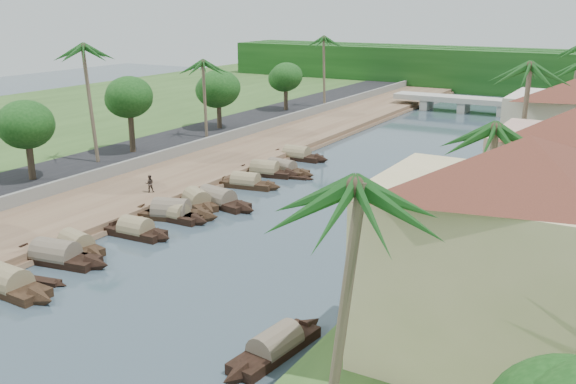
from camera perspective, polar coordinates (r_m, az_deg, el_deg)
The scene contains 38 objects.
ground at distance 40.08m, azimuth -8.53°, elevation -7.91°, with size 220.00×220.00×0.00m, color #364752.
left_bank at distance 64.21m, azimuth -8.72°, elevation 1.80°, with size 10.00×180.00×0.80m, color brown.
right_bank at distance 51.00m, azimuth 23.83°, elevation -3.07°, with size 16.00×180.00×1.20m, color #2C4B1E.
road at distance 69.66m, azimuth -14.22°, elevation 2.89°, with size 8.00×180.00×1.40m, color black.
retaining_wall at distance 66.64m, azimuth -11.59°, elevation 3.03°, with size 0.40×180.00×1.10m, color slate.
treeline at distance 130.98m, azimuth 20.01°, elevation 10.02°, with size 120.00×14.00×8.00m.
bridge at distance 103.99m, azimuth 17.00°, elevation 7.60°, with size 28.00×4.00×2.40m.
building_near at distance 28.46m, azimuth 19.71°, elevation -5.17°, with size 14.85×14.85×10.20m.
sampan_2 at distance 41.93m, azimuth -23.81°, elevation -7.45°, with size 8.79×2.24×2.29m.
sampan_3 at distance 45.04m, azimuth -19.94°, elevation -5.39°, with size 8.63×3.12×2.27m.
sampan_4 at distance 46.67m, azimuth -18.30°, elevation -4.47°, with size 6.80×2.78×1.93m.
sampan_5 at distance 48.30m, azimuth -13.38°, elevation -3.36°, with size 6.47×1.98×2.08m.
sampan_6 at distance 51.70m, azimuth -10.34°, elevation -1.85°, with size 8.23×4.27×2.38m.
sampan_7 at distance 51.48m, azimuth -10.30°, elevation -1.94°, with size 7.33×1.73×1.98m.
sampan_8 at distance 54.40m, azimuth -8.09°, elevation -0.83°, with size 6.71×4.76×2.12m.
sampan_9 at distance 54.53m, azimuth -6.33°, elevation -0.72°, with size 9.04×3.27×2.24m.
sampan_10 at distance 59.52m, azimuth -3.80°, elevation 0.81°, with size 7.42×2.74×2.03m.
sampan_11 at distance 63.58m, azimuth -2.06°, elevation 1.86°, with size 7.85×3.02×2.21m.
sampan_12 at distance 64.57m, azimuth -0.57°, elevation 2.09°, with size 8.37×2.61×1.99m.
sampan_13 at distance 70.22m, azimuth 0.77°, elevation 3.27°, with size 7.95×1.99×2.18m.
sampan_14 at distance 31.93m, azimuth -1.13°, elevation -13.61°, with size 2.33×7.86×1.92m.
sampan_15 at distance 44.36m, azimuth 10.48°, elevation -4.98°, with size 2.12×7.37×1.98m.
sampan_16 at distance 55.86m, azimuth 14.32°, elevation -0.73°, with size 3.29×8.38×2.04m.
canoe_1 at distance 42.41m, azimuth -21.38°, elevation -7.37°, with size 4.36×1.54×0.70m.
canoe_2 at distance 62.61m, azimuth -0.03°, elevation 1.34°, with size 5.47×1.90×0.79m.
palm_0 at distance 19.65m, azimuth 4.24°, elevation 0.28°, with size 3.20×3.20×11.51m.
palm_1 at distance 34.83m, azimuth 17.72°, elevation 5.19°, with size 3.20×3.20×10.63m.
palm_2 at distance 48.72m, azimuth 20.59°, elevation 10.20°, with size 3.20×3.20×12.61m.
palm_3 at distance 64.98m, azimuth 23.98°, elevation 10.14°, with size 3.20×3.20×11.42m.
palm_5 at distance 64.53m, azimuth -17.42°, elevation 12.02°, with size 3.20×3.20×12.70m.
palm_6 at distance 74.65m, azimuth -7.49°, elevation 11.24°, with size 3.20×3.20×10.18m.
palm_7 at distance 84.44m, azimuth 24.25°, elevation 11.53°, with size 3.20×3.20×11.87m.
palm_8 at distance 97.02m, azimuth 3.32°, elevation 13.39°, with size 3.20×3.20×11.71m.
tree_2 at distance 60.33m, azimuth -22.22°, elevation 5.48°, with size 4.81×4.81×6.86m.
tree_3 at distance 68.61m, azimuth -13.92°, elevation 8.09°, with size 4.80×4.80×7.70m.
tree_4 at distance 80.51m, azimuth -6.20°, elevation 9.04°, with size 5.26×5.26×7.02m.
tree_5 at distance 94.28m, azimuth -0.20°, elevation 10.12°, with size 4.64×4.64×6.64m.
person_far at distance 56.19m, azimuth -12.20°, elevation 0.73°, with size 0.74×0.58×1.52m, color #3A2F28.
Camera 1 is at (23.16, -28.32, 16.38)m, focal length 40.00 mm.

